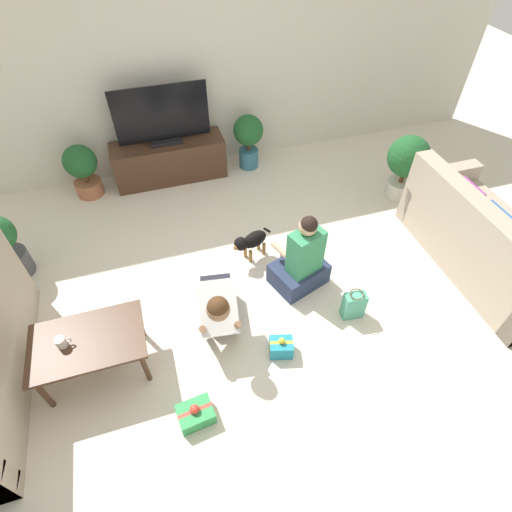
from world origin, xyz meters
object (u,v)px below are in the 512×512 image
at_px(potted_plant_corner_left, 2,246).
at_px(dog, 251,241).
at_px(tv, 162,118).
at_px(gift_box_b, 281,347).
at_px(potted_plant_corner_right, 407,162).
at_px(person_sitting, 301,262).
at_px(sofa_right, 485,243).
at_px(coffee_table, 88,344).
at_px(potted_plant_back_left, 82,168).
at_px(mug, 61,342).
at_px(tv_console, 170,160).
at_px(gift_bag_a, 354,305).
at_px(potted_plant_back_right, 248,137).
at_px(person_kneeling, 218,305).
at_px(gift_box_a, 196,414).

relative_size(potted_plant_corner_left, dog, 1.58).
relative_size(tv, dog, 2.45).
bearing_deg(dog, gift_box_b, -25.00).
relative_size(potted_plant_corner_right, person_sitting, 0.90).
height_order(sofa_right, coffee_table, sofa_right).
relative_size(potted_plant_back_left, mug, 5.69).
relative_size(gift_box_b, mug, 1.98).
bearing_deg(sofa_right, tv_console, 48.07).
bearing_deg(tv, mug, -114.78).
xyz_separation_m(tv_console, gift_bag_a, (1.28, -2.77, -0.11)).
bearing_deg(mug, tv, 65.22).
height_order(potted_plant_corner_left, mug, potted_plant_corner_left).
height_order(gift_bag_a, mug, mug).
bearing_deg(person_sitting, potted_plant_back_right, -111.70).
bearing_deg(potted_plant_corner_left, coffee_table, -60.53).
relative_size(sofa_right, potted_plant_corner_left, 2.64).
relative_size(person_kneeling, gift_box_b, 3.31).
relative_size(potted_plant_back_left, potted_plant_back_right, 0.92).
distance_m(coffee_table, potted_plant_corner_right, 3.99).
xyz_separation_m(coffee_table, gift_box_a, (0.70, -0.67, -0.32)).
distance_m(tv, person_sitting, 2.49).
xyz_separation_m(potted_plant_corner_left, gift_box_b, (2.34, -1.73, -0.31)).
height_order(tv_console, potted_plant_corner_right, potted_plant_corner_right).
bearing_deg(gift_box_b, sofa_right, 9.45).
xyz_separation_m(person_kneeling, gift_box_b, (0.45, -0.42, -0.25)).
bearing_deg(tv, potted_plant_corner_right, -24.76).
xyz_separation_m(potted_plant_corner_left, person_sitting, (2.79, -1.02, -0.07)).
distance_m(tv, person_kneeling, 2.58).
distance_m(potted_plant_back_left, mug, 2.58).
bearing_deg(person_kneeling, potted_plant_back_left, 122.85).
bearing_deg(dog, tv, 177.35).
xyz_separation_m(potted_plant_back_right, mug, (-2.27, -2.57, 0.04)).
bearing_deg(gift_bag_a, person_kneeling, 168.85).
xyz_separation_m(potted_plant_back_left, potted_plant_corner_right, (3.76, -1.20, 0.11)).
distance_m(sofa_right, person_sitting, 1.92).
height_order(potted_plant_back_left, person_sitting, person_sitting).
relative_size(tv, gift_box_b, 4.78).
bearing_deg(potted_plant_back_right, gift_box_a, -113.31).
height_order(sofa_right, tv_console, sofa_right).
xyz_separation_m(potted_plant_back_right, gift_bag_a, (0.22, -2.72, -0.30)).
xyz_separation_m(sofa_right, tv_console, (-2.85, 2.56, -0.05)).
bearing_deg(gift_bag_a, mug, 176.71).
height_order(gift_box_b, mug, mug).
height_order(dog, gift_bag_a, dog).
distance_m(tv, potted_plant_back_right, 1.13).
xyz_separation_m(tv, dog, (0.58, -1.75, -0.61)).
relative_size(potted_plant_corner_left, potted_plant_corner_right, 0.90).
distance_m(potted_plant_back_right, gift_box_b, 2.98).
relative_size(dog, gift_box_a, 1.57).
height_order(person_sitting, mug, person_sitting).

